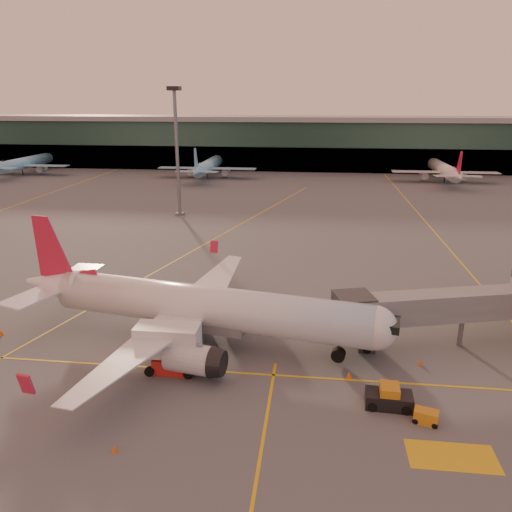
# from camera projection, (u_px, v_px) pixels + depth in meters

# --- Properties ---
(ground) EXTENTS (600.00, 600.00, 0.00)m
(ground) POSITION_uv_depth(u_px,v_px,m) (206.00, 404.00, 39.85)
(ground) COLOR #4C4F54
(ground) RESTS_ON ground
(taxi_markings) EXTENTS (100.12, 173.00, 0.01)m
(taxi_markings) POSITION_uv_depth(u_px,v_px,m) (220.00, 246.00, 82.79)
(taxi_markings) COLOR gold
(taxi_markings) RESTS_ON ground
(terminal) EXTENTS (400.00, 20.00, 17.60)m
(terminal) POSITION_uv_depth(u_px,v_px,m) (294.00, 143.00, 171.41)
(terminal) COLOR #19382D
(terminal) RESTS_ON ground
(mast_west_near) EXTENTS (2.40, 2.40, 25.60)m
(mast_west_near) POSITION_uv_depth(u_px,v_px,m) (177.00, 143.00, 100.11)
(mast_west_near) COLOR slate
(mast_west_near) RESTS_ON ground
(distant_aircraft_row) EXTENTS (350.00, 34.00, 13.00)m
(distant_aircraft_row) POSITION_uv_depth(u_px,v_px,m) (325.00, 179.00, 150.30)
(distant_aircraft_row) COLOR #88C4E4
(distant_aircraft_row) RESTS_ON ground
(main_airplane) EXTENTS (38.99, 35.38, 11.82)m
(main_airplane) POSITION_uv_depth(u_px,v_px,m) (196.00, 307.00, 48.77)
(main_airplane) COLOR white
(main_airplane) RESTS_ON ground
(jet_bridge) EXTENTS (26.27, 10.03, 5.85)m
(jet_bridge) POSITION_uv_depth(u_px,v_px,m) (477.00, 306.00, 48.46)
(jet_bridge) COLOR slate
(jet_bridge) RESTS_ON ground
(catering_truck) EXTENTS (5.63, 2.55, 4.37)m
(catering_truck) POSITION_uv_depth(u_px,v_px,m) (169.00, 345.00, 44.06)
(catering_truck) COLOR red
(catering_truck) RESTS_ON ground
(gpu_cart) EXTENTS (2.02, 1.55, 1.05)m
(gpu_cart) POSITION_uv_depth(u_px,v_px,m) (426.00, 417.00, 37.40)
(gpu_cart) COLOR #C27B18
(gpu_cart) RESTS_ON ground
(pushback_tug) EXTENTS (3.75, 2.18, 1.88)m
(pushback_tug) POSITION_uv_depth(u_px,v_px,m) (389.00, 398.00, 39.31)
(pushback_tug) COLOR black
(pushback_tug) RESTS_ON ground
(cone_nose) EXTENTS (0.41, 0.41, 0.52)m
(cone_nose) POSITION_uv_depth(u_px,v_px,m) (420.00, 363.00, 45.61)
(cone_nose) COLOR #E65C0C
(cone_nose) RESTS_ON ground
(cone_tail) EXTENTS (0.48, 0.48, 0.61)m
(cone_tail) POSITION_uv_depth(u_px,v_px,m) (1.00, 333.00, 51.36)
(cone_tail) COLOR #E65C0C
(cone_tail) RESTS_ON ground
(cone_wing_right) EXTENTS (0.41, 0.41, 0.52)m
(cone_wing_right) POSITION_uv_depth(u_px,v_px,m) (114.00, 449.00, 34.37)
(cone_wing_right) COLOR #E65C0C
(cone_wing_right) RESTS_ON ground
(cone_wing_left) EXTENTS (0.38, 0.38, 0.48)m
(cone_wing_left) POSITION_uv_depth(u_px,v_px,m) (215.00, 283.00, 65.32)
(cone_wing_left) COLOR #E65C0C
(cone_wing_left) RESTS_ON ground
(cone_fwd) EXTENTS (0.49, 0.49, 0.63)m
(cone_fwd) POSITION_uv_depth(u_px,v_px,m) (349.00, 375.00, 43.50)
(cone_fwd) COLOR #E65C0C
(cone_fwd) RESTS_ON ground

